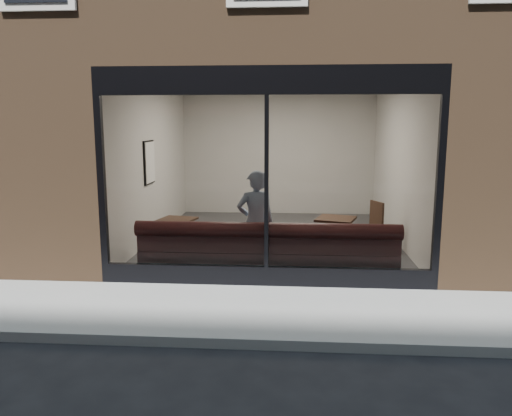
# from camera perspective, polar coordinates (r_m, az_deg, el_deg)

# --- Properties ---
(ground) EXTENTS (120.00, 120.00, 0.00)m
(ground) POSITION_cam_1_polar(r_m,az_deg,el_deg) (5.67, 0.04, -15.51)
(ground) COLOR black
(ground) RESTS_ON ground
(sidewalk_near) EXTENTS (40.00, 2.00, 0.01)m
(sidewalk_near) POSITION_cam_1_polar(r_m,az_deg,el_deg) (6.58, 0.68, -11.74)
(sidewalk_near) COLOR gray
(sidewalk_near) RESTS_ON ground
(kerb_near) EXTENTS (40.00, 0.10, 0.12)m
(kerb_near) POSITION_cam_1_polar(r_m,az_deg,el_deg) (5.60, 0.00, -15.17)
(kerb_near) COLOR gray
(kerb_near) RESTS_ON ground
(host_building_pier_left) EXTENTS (2.50, 12.00, 3.20)m
(host_building_pier_left) POSITION_cam_1_polar(r_m,az_deg,el_deg) (13.77, -13.33, 6.14)
(host_building_pier_left) COLOR brown
(host_building_pier_left) RESTS_ON ground
(host_building_pier_right) EXTENTS (2.50, 12.00, 3.20)m
(host_building_pier_right) POSITION_cam_1_polar(r_m,az_deg,el_deg) (13.56, 18.69, 5.83)
(host_building_pier_right) COLOR brown
(host_building_pier_right) RESTS_ON ground
(host_building_backfill) EXTENTS (5.00, 6.00, 3.20)m
(host_building_backfill) POSITION_cam_1_polar(r_m,az_deg,el_deg) (16.14, 2.87, 6.89)
(host_building_backfill) COLOR brown
(host_building_backfill) RESTS_ON ground
(cafe_floor) EXTENTS (6.00, 6.00, 0.00)m
(cafe_floor) POSITION_cam_1_polar(r_m,az_deg,el_deg) (10.40, 2.03, -3.55)
(cafe_floor) COLOR #2D2D30
(cafe_floor) RESTS_ON ground
(cafe_ceiling) EXTENTS (6.00, 6.00, 0.00)m
(cafe_ceiling) POSITION_cam_1_polar(r_m,az_deg,el_deg) (10.15, 2.14, 14.15)
(cafe_ceiling) COLOR white
(cafe_ceiling) RESTS_ON host_building_upper
(cafe_wall_back) EXTENTS (5.00, 0.00, 5.00)m
(cafe_wall_back) POSITION_cam_1_polar(r_m,az_deg,el_deg) (13.13, 2.57, 6.22)
(cafe_wall_back) COLOR beige
(cafe_wall_back) RESTS_ON ground
(cafe_wall_left) EXTENTS (0.00, 6.00, 6.00)m
(cafe_wall_left) POSITION_cam_1_polar(r_m,az_deg,el_deg) (10.54, -11.63, 5.14)
(cafe_wall_left) COLOR beige
(cafe_wall_left) RESTS_ON ground
(cafe_wall_right) EXTENTS (0.00, 6.00, 6.00)m
(cafe_wall_right) POSITION_cam_1_polar(r_m,az_deg,el_deg) (10.36, 16.02, 4.88)
(cafe_wall_right) COLOR beige
(cafe_wall_right) RESTS_ON ground
(storefront_kick) EXTENTS (5.00, 0.10, 0.30)m
(storefront_kick) POSITION_cam_1_polar(r_m,az_deg,el_deg) (7.52, 1.17, -7.78)
(storefront_kick) COLOR black
(storefront_kick) RESTS_ON ground
(storefront_header) EXTENTS (5.00, 0.10, 0.40)m
(storefront_header) POSITION_cam_1_polar(r_m,az_deg,el_deg) (7.19, 1.26, 14.41)
(storefront_header) COLOR black
(storefront_header) RESTS_ON host_building_upper
(storefront_mullion) EXTENTS (0.06, 0.10, 2.50)m
(storefront_mullion) POSITION_cam_1_polar(r_m,az_deg,el_deg) (7.22, 1.21, 2.86)
(storefront_mullion) COLOR black
(storefront_mullion) RESTS_ON storefront_kick
(storefront_glass) EXTENTS (4.80, 0.00, 4.80)m
(storefront_glass) POSITION_cam_1_polar(r_m,az_deg,el_deg) (7.19, 1.20, 2.83)
(storefront_glass) COLOR white
(storefront_glass) RESTS_ON storefront_kick
(banquette) EXTENTS (4.00, 0.55, 0.45)m
(banquette) POSITION_cam_1_polar(r_m,az_deg,el_deg) (7.88, 1.33, -6.38)
(banquette) COLOR #3D1617
(banquette) RESTS_ON cafe_floor
(person) EXTENTS (0.71, 0.58, 1.67)m
(person) POSITION_cam_1_polar(r_m,az_deg,el_deg) (7.97, -0.04, -1.67)
(person) COLOR #8DA1BE
(person) RESTS_ON cafe_floor
(cafe_table_left) EXTENTS (0.70, 0.70, 0.04)m
(cafe_table_left) POSITION_cam_1_polar(r_m,az_deg,el_deg) (8.78, -9.09, -1.36)
(cafe_table_left) COLOR #301E13
(cafe_table_left) RESTS_ON cafe_floor
(cafe_table_right) EXTENTS (0.79, 0.79, 0.04)m
(cafe_table_right) POSITION_cam_1_polar(r_m,az_deg,el_deg) (8.87, 9.11, -1.25)
(cafe_table_right) COLOR #301E13
(cafe_table_right) RESTS_ON cafe_floor
(cafe_chair_right) EXTENTS (0.54, 0.54, 0.04)m
(cafe_chair_right) POSITION_cam_1_polar(r_m,az_deg,el_deg) (9.66, 12.58, -3.49)
(cafe_chair_right) COLOR #301E13
(cafe_chair_right) RESTS_ON cafe_floor
(wall_poster) EXTENTS (0.02, 0.60, 0.80)m
(wall_poster) POSITION_cam_1_polar(r_m,az_deg,el_deg) (10.15, -12.02, 5.13)
(wall_poster) COLOR white
(wall_poster) RESTS_ON cafe_wall_left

